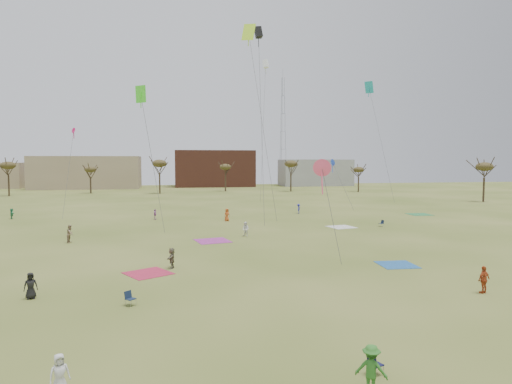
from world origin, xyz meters
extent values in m
plane|color=#44551A|center=(0.00, 0.00, 0.00)|extent=(260.00, 260.00, 0.00)
imported|color=silver|center=(-12.42, -15.67, 0.77)|extent=(0.89, 0.78, 1.53)
imported|color=#2D6E24|center=(-0.97, -17.68, 0.93)|extent=(1.38, 1.21, 1.86)
imported|color=#B3461E|center=(11.76, -6.99, 0.90)|extent=(1.14, 0.76, 1.81)
imported|color=#8C7459|center=(-19.08, 17.15, 0.94)|extent=(0.84, 1.01, 1.89)
imported|color=#666148|center=(-8.42, 3.62, 0.84)|extent=(0.78, 1.62, 1.67)
imported|color=black|center=(-17.11, -3.01, 0.84)|extent=(0.94, 0.76, 1.67)
imported|color=purple|center=(-11.03, 34.72, 0.76)|extent=(0.40, 0.90, 1.53)
imported|color=white|center=(-0.16, 17.76, 0.83)|extent=(1.02, 1.02, 1.67)
imported|color=#2B8152|center=(-32.11, 39.37, 0.78)|extent=(1.09, 1.49, 1.56)
imported|color=#B9501F|center=(-0.78, 31.20, 0.90)|extent=(1.05, 0.92, 1.80)
imported|color=#202495|center=(11.86, 38.42, 0.79)|extent=(0.92, 1.16, 1.57)
cube|color=#B22341|center=(-10.22, 2.23, 0.00)|extent=(4.20, 4.20, 0.03)
cube|color=#235C9B|center=(10.06, 1.48, 0.00)|extent=(3.08, 3.08, 0.03)
cube|color=silver|center=(13.27, 22.62, 0.00)|extent=(3.76, 3.76, 0.03)
cube|color=#A0318C|center=(-4.15, 15.45, 0.00)|extent=(4.15, 4.15, 0.03)
cube|color=#2C7B41|center=(30.63, 33.49, 0.00)|extent=(3.52, 3.52, 0.03)
cube|color=#142138|center=(-10.80, -5.55, 0.42)|extent=(0.71, 0.71, 0.04)
cube|color=#142138|center=(-10.96, -5.39, 0.65)|extent=(0.45, 0.45, 0.44)
cube|color=black|center=(-0.15, -16.31, 0.42)|extent=(0.66, 0.66, 0.04)
cube|color=black|center=(-0.37, -16.40, 0.65)|extent=(0.32, 0.51, 0.44)
cube|color=#131E35|center=(18.55, 22.08, 0.42)|extent=(0.63, 0.63, 0.04)
cube|color=#131E35|center=(18.76, 22.15, 0.65)|extent=(0.27, 0.52, 0.44)
cube|color=#A9DF25|center=(1.12, 23.44, 24.57)|extent=(1.13, 1.13, 2.22)
cube|color=#A9DF25|center=(1.12, 23.44, 23.80)|extent=(0.08, 0.08, 1.99)
cylinder|color=#4C4C51|center=(2.95, 23.38, 12.74)|extent=(3.69, 0.15, 23.68)
cone|color=blue|center=(17.31, 37.55, 8.37)|extent=(1.13, 0.08, 1.13)
cube|color=blue|center=(17.31, 37.55, 7.65)|extent=(0.08, 0.08, 1.85)
cylinder|color=#4C4C51|center=(18.45, 35.72, 4.63)|extent=(2.33, 3.69, 7.49)
cone|color=#C8155D|center=(-22.10, 34.89, 12.94)|extent=(0.80, 0.06, 0.80)
cube|color=#C8155D|center=(-22.10, 34.89, 12.44)|extent=(0.08, 0.08, 1.31)
cylinder|color=#4C4C51|center=(-22.54, 32.81, 6.92)|extent=(0.92, 4.20, 12.06)
cube|color=silver|center=(9.74, 55.40, 27.58)|extent=(0.88, 0.88, 1.51)
cube|color=silver|center=(9.74, 55.40, 26.70)|extent=(0.08, 0.08, 2.26)
cylinder|color=#4C4C51|center=(8.72, 52.80, 14.24)|extent=(2.08, 5.23, 26.69)
cube|color=#3FD225|center=(-11.55, 16.97, 15.73)|extent=(0.92, 0.92, 1.81)
cube|color=#3FD225|center=(-11.55, 16.97, 15.10)|extent=(0.08, 0.08, 1.63)
cylinder|color=#4C4C51|center=(-10.40, 16.72, 8.32)|extent=(2.35, 0.55, 14.84)
cube|color=black|center=(2.77, 25.59, 25.19)|extent=(0.79, 0.79, 1.35)
cube|color=black|center=(2.77, 25.59, 24.40)|extent=(0.08, 0.08, 2.02)
cylinder|color=#4C4C51|center=(2.60, 22.66, 13.04)|extent=(0.38, 5.90, 24.29)
cube|color=teal|center=(28.40, 48.67, 22.54)|extent=(1.15, 1.15, 2.25)
cube|color=teal|center=(28.40, 48.67, 21.76)|extent=(0.08, 0.08, 2.03)
cylinder|color=#4C4C51|center=(30.08, 46.41, 11.72)|extent=(3.42, 4.57, 21.65)
cone|color=#E74871|center=(2.80, -0.45, 8.14)|extent=(1.37, 0.10, 1.37)
cube|color=#E74871|center=(2.80, -0.45, 7.26)|extent=(0.08, 0.08, 2.24)
cylinder|color=#4C4C51|center=(3.47, -0.84, 4.52)|extent=(1.39, 0.84, 7.24)
cylinder|color=#3A2B1E|center=(-48.00, 86.00, 2.55)|extent=(0.40, 0.40, 5.10)
ellipsoid|color=#473D1E|center=(-48.00, 86.00, 7.48)|extent=(3.57, 3.57, 1.87)
cylinder|color=#3A2B1E|center=(-30.00, 92.00, 2.16)|extent=(0.40, 0.40, 4.32)
ellipsoid|color=#473D1E|center=(-30.00, 92.00, 6.34)|extent=(3.02, 3.02, 1.58)
cylinder|color=#3A2B1E|center=(-12.00, 88.00, 2.70)|extent=(0.40, 0.40, 5.40)
ellipsoid|color=#473D1E|center=(-12.00, 88.00, 7.92)|extent=(3.78, 3.78, 1.98)
cylinder|color=#3A2B1E|center=(6.00, 94.00, 2.34)|extent=(0.40, 0.40, 4.68)
ellipsoid|color=#473D1E|center=(6.00, 94.00, 6.86)|extent=(3.28, 3.28, 1.72)
cylinder|color=#3A2B1E|center=(24.00, 90.00, 2.64)|extent=(0.40, 0.40, 5.28)
ellipsoid|color=#473D1E|center=(24.00, 90.00, 7.74)|extent=(3.70, 3.70, 1.94)
cylinder|color=#3A2B1E|center=(42.00, 85.00, 2.10)|extent=(0.40, 0.40, 4.20)
ellipsoid|color=#473D1E|center=(42.00, 85.00, 6.16)|extent=(2.94, 2.94, 1.54)
cylinder|color=#3A2B1E|center=(56.00, 52.00, 2.52)|extent=(0.40, 0.40, 5.04)
ellipsoid|color=#473D1E|center=(56.00, 52.00, 7.39)|extent=(3.53, 3.53, 1.85)
cube|color=#937F60|center=(-35.00, 115.00, 5.00)|extent=(32.00, 14.00, 10.00)
cube|color=brown|center=(5.00, 120.00, 6.00)|extent=(26.00, 16.00, 12.00)
cube|color=gray|center=(40.00, 118.00, 4.50)|extent=(24.00, 12.00, 9.00)
cylinder|color=#9EA3A8|center=(30.90, 125.00, 19.00)|extent=(0.16, 0.16, 38.00)
cylinder|color=#9EA3A8|center=(29.55, 125.78, 19.00)|extent=(0.16, 0.16, 38.00)
cylinder|color=#9EA3A8|center=(29.55, 124.22, 19.00)|extent=(0.16, 0.16, 38.00)
cylinder|color=#9EA3A8|center=(30.00, 125.00, 39.50)|extent=(0.10, 0.10, 3.00)
camera|label=1|loc=(-8.11, -33.01, 8.70)|focal=31.74mm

